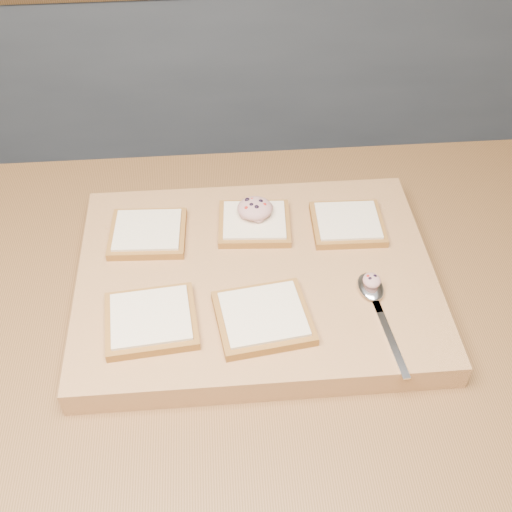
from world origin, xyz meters
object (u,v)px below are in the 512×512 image
at_px(tuna_salad_dollop, 255,208).
at_px(spoon, 373,294).
at_px(bread_far_center, 254,223).
at_px(cutting_board, 256,279).

height_order(tuna_salad_dollop, spoon, tuna_salad_dollop).
bearing_deg(bread_far_center, tuna_salad_dollop, 81.09).
distance_m(bread_far_center, tuna_salad_dollop, 0.02).
height_order(bread_far_center, spoon, bread_far_center).
distance_m(bread_far_center, spoon, 0.23).
bearing_deg(spoon, bread_far_center, 134.00).
height_order(cutting_board, bread_far_center, bread_far_center).
relative_size(tuna_salad_dollop, spoon, 0.30).
height_order(bread_far_center, tuna_salad_dollop, tuna_salad_dollop).
distance_m(tuna_salad_dollop, spoon, 0.23).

